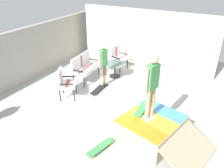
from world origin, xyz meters
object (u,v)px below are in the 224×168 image
patio_bench (84,65)px  person_skater (152,83)px  patio_table (115,67)px  person_watching (103,62)px  patio_chair_near_house (118,55)px  skate_ramp (152,128)px  skateboard_spare (100,147)px  skateboard_on_ramp (142,109)px  patio_chair_by_wall (64,81)px  skateboard_by_bench (98,90)px

patio_bench → person_skater: person_skater is taller
patio_bench → patio_table: (0.83, -0.94, -0.21)m
person_watching → patio_bench: bearing=83.0°
person_skater → patio_chair_near_house: bearing=37.9°
skate_ramp → person_skater: size_ratio=1.40×
person_skater → skateboard_spare: 2.03m
person_skater → skateboard_on_ramp: 1.00m
skate_ramp → person_watching: person_watching is taller
patio_chair_by_wall → patio_bench: bearing=8.9°
patio_chair_by_wall → skateboard_spare: 2.92m
patio_bench → skateboard_by_bench: bearing=-120.3°
patio_bench → patio_table: size_ratio=1.44×
skateboard_on_ramp → skate_ramp: bearing=-113.6°
person_skater → skateboard_on_ramp: person_skater is taller
person_watching → skateboard_on_ramp: 2.80m
skate_ramp → patio_chair_near_house: (3.55, 2.89, 0.30)m
patio_bench → patio_table: 1.27m
patio_chair_by_wall → person_watching: bearing=-29.6°
person_skater → patio_chair_by_wall: bearing=79.9°
patio_chair_near_house → skateboard_spare: size_ratio=1.24×
patio_chair_near_house → skateboard_on_ramp: 4.22m
patio_chair_by_wall → skateboard_spare: patio_chair_by_wall is taller
patio_chair_near_house → skateboard_by_bench: patio_chair_near_house is taller
skate_ramp → patio_table: 3.84m
patio_chair_near_house → skateboard_by_bench: (-2.17, -0.34, -0.53)m
patio_chair_near_house → skateboard_spare: patio_chair_near_house is taller
skate_ramp → skateboard_by_bench: bearing=61.5°
patio_bench → skateboard_spare: size_ratio=1.57×
patio_bench → person_watching: 1.05m
skateboard_spare → skate_ramp: bearing=-41.7°
skate_ramp → patio_chair_near_house: 4.59m
skateboard_by_bench → skateboard_on_ramp: bearing=-119.3°
patio_bench → patio_table: bearing=-48.6°
patio_chair_near_house → skateboard_by_bench: bearing=-171.0°
skateboard_by_bench → skateboard_spare: 2.91m
patio_table → person_skater: size_ratio=0.52×
skate_ramp → skateboard_spare: bearing=138.3°
patio_table → skateboard_on_ramp: size_ratio=1.12×
skate_ramp → patio_bench: patio_bench is taller
person_watching → skateboard_spare: 3.46m
skateboard_on_ramp → patio_bench: bearing=60.4°
patio_bench → skateboard_spare: bearing=-138.9°
skate_ramp → skateboard_by_bench: size_ratio=3.02×
patio_table → patio_chair_near_house: bearing=19.9°
patio_chair_near_house → patio_table: patio_chair_near_house is taller
person_watching → patio_table: bearing=2.1°
patio_chair_near_house → person_watching: (-1.69, -0.31, 0.38)m
patio_table → patio_bench: bearing=131.4°
patio_chair_by_wall → skateboard_spare: (-1.58, -2.40, -0.53)m
patio_bench → skateboard_spare: 4.04m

